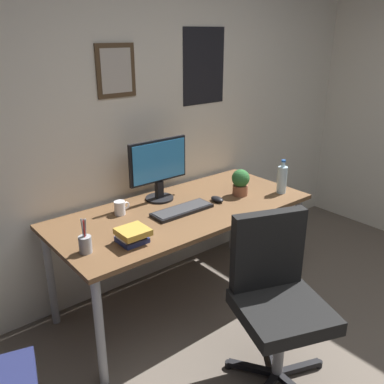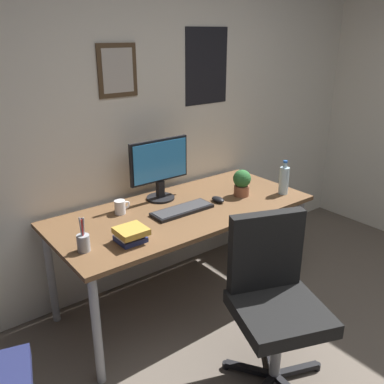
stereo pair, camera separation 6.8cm
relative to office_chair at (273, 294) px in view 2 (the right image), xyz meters
The scene contains 11 objects.
wall_back 1.55m from the office_chair, 83.36° to the left, with size 4.40×0.10×2.60m.
desk 0.87m from the office_chair, 87.83° to the left, with size 1.78×0.80×0.73m.
office_chair is the anchor object (origin of this frame).
monitor 1.18m from the office_chair, 89.48° to the left, with size 0.46×0.20×0.43m.
keyboard 0.84m from the office_chair, 90.19° to the left, with size 0.43×0.15×0.03m.
computer_mouse 0.88m from the office_chair, 69.69° to the left, with size 0.06×0.11×0.04m.
water_bottle 1.05m from the office_chair, 38.85° to the left, with size 0.07×0.07×0.25m.
coffee_mug_near 1.13m from the office_chair, 108.03° to the left, with size 0.11×0.07×0.09m.
potted_plant 0.99m from the office_chair, 57.04° to the left, with size 0.13×0.13×0.19m.
pen_cup 1.07m from the office_chair, 135.87° to the left, with size 0.07×0.07×0.20m.
book_stack_left 0.85m from the office_chair, 126.36° to the left, with size 0.19×0.18×0.09m.
Camera 2 is at (-1.67, -0.42, 1.85)m, focal length 39.12 mm.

